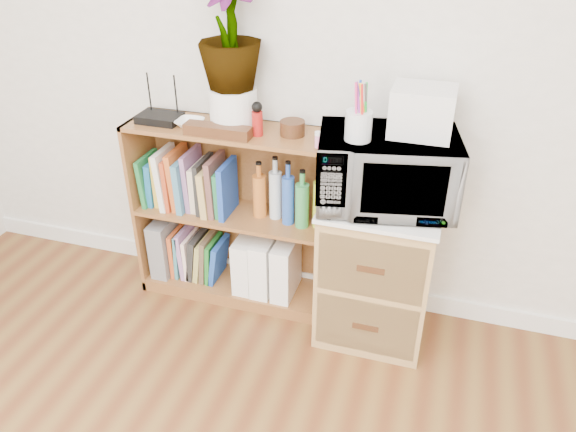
% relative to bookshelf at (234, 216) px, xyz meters
% --- Properties ---
extents(skirting_board, '(4.00, 0.02, 0.10)m').
position_rel_bookshelf_xyz_m(skirting_board, '(0.35, 0.14, -0.42)').
color(skirting_board, white).
rests_on(skirting_board, ground).
extents(bookshelf, '(1.00, 0.30, 0.95)m').
position_rel_bookshelf_xyz_m(bookshelf, '(0.00, 0.00, 0.00)').
color(bookshelf, brown).
rests_on(bookshelf, ground).
extents(wicker_unit, '(0.50, 0.45, 0.70)m').
position_rel_bookshelf_xyz_m(wicker_unit, '(0.75, -0.08, -0.12)').
color(wicker_unit, '#9E7542').
rests_on(wicker_unit, ground).
extents(microwave, '(0.64, 0.50, 0.32)m').
position_rel_bookshelf_xyz_m(microwave, '(0.75, -0.08, 0.40)').
color(microwave, silver).
rests_on(microwave, wicker_unit).
extents(pen_cup, '(0.11, 0.11, 0.12)m').
position_rel_bookshelf_xyz_m(pen_cup, '(0.63, -0.17, 0.62)').
color(pen_cup, silver).
rests_on(pen_cup, microwave).
extents(small_appliance, '(0.25, 0.21, 0.20)m').
position_rel_bookshelf_xyz_m(small_appliance, '(0.87, -0.04, 0.66)').
color(small_appliance, silver).
rests_on(small_appliance, microwave).
extents(router, '(0.20, 0.14, 0.04)m').
position_rel_bookshelf_xyz_m(router, '(-0.34, -0.02, 0.49)').
color(router, black).
rests_on(router, bookshelf).
extents(white_bowl, '(0.13, 0.13, 0.03)m').
position_rel_bookshelf_xyz_m(white_bowl, '(-0.18, -0.03, 0.49)').
color(white_bowl, white).
rests_on(white_bowl, bookshelf).
extents(plant_pot, '(0.22, 0.22, 0.19)m').
position_rel_bookshelf_xyz_m(plant_pot, '(0.02, 0.02, 0.57)').
color(plant_pot, white).
rests_on(plant_pot, bookshelf).
extents(potted_plant, '(0.28, 0.28, 0.51)m').
position_rel_bookshelf_xyz_m(potted_plant, '(0.02, 0.02, 0.92)').
color(potted_plant, '#386729').
rests_on(potted_plant, plant_pot).
extents(trinket_box, '(0.31, 0.08, 0.05)m').
position_rel_bookshelf_xyz_m(trinket_box, '(-0.01, -0.10, 0.50)').
color(trinket_box, '#3D2210').
rests_on(trinket_box, bookshelf).
extents(kokeshi_doll, '(0.05, 0.05, 0.11)m').
position_rel_bookshelf_xyz_m(kokeshi_doll, '(0.16, -0.04, 0.53)').
color(kokeshi_doll, maroon).
rests_on(kokeshi_doll, bookshelf).
extents(wooden_bowl, '(0.11, 0.11, 0.07)m').
position_rel_bookshelf_xyz_m(wooden_bowl, '(0.31, 0.01, 0.51)').
color(wooden_bowl, '#38230F').
rests_on(wooden_bowl, bookshelf).
extents(paint_jars, '(0.10, 0.04, 0.05)m').
position_rel_bookshelf_xyz_m(paint_jars, '(0.48, -0.09, 0.50)').
color(paint_jars, '#D2747B').
rests_on(paint_jars, bookshelf).
extents(file_box, '(0.10, 0.25, 0.32)m').
position_rel_bookshelf_xyz_m(file_box, '(-0.41, 0.00, -0.25)').
color(file_box, slate).
rests_on(file_box, bookshelf).
extents(magazine_holder_left, '(0.09, 0.24, 0.30)m').
position_rel_bookshelf_xyz_m(magazine_holder_left, '(0.07, -0.01, -0.26)').
color(magazine_holder_left, white).
rests_on(magazine_holder_left, bookshelf).
extents(magazine_holder_mid, '(0.10, 0.25, 0.31)m').
position_rel_bookshelf_xyz_m(magazine_holder_mid, '(0.17, -0.01, -0.25)').
color(magazine_holder_mid, white).
rests_on(magazine_holder_mid, bookshelf).
extents(magazine_holder_right, '(0.10, 0.25, 0.31)m').
position_rel_bookshelf_xyz_m(magazine_holder_right, '(0.28, -0.01, -0.25)').
color(magazine_holder_right, white).
rests_on(magazine_holder_right, bookshelf).
extents(cookbooks, '(0.47, 0.20, 0.31)m').
position_rel_bookshelf_xyz_m(cookbooks, '(-0.23, 0.00, 0.16)').
color(cookbooks, '#1D6F36').
rests_on(cookbooks, bookshelf).
extents(liquor_bottles, '(0.37, 0.07, 0.32)m').
position_rel_bookshelf_xyz_m(liquor_bottles, '(0.29, 0.00, 0.17)').
color(liquor_bottles, '#BF6523').
rests_on(liquor_bottles, bookshelf).
extents(lower_books, '(0.28, 0.19, 0.28)m').
position_rel_bookshelf_xyz_m(lower_books, '(-0.22, -0.00, -0.28)').
color(lower_books, '#C54F22').
rests_on(lower_books, bookshelf).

